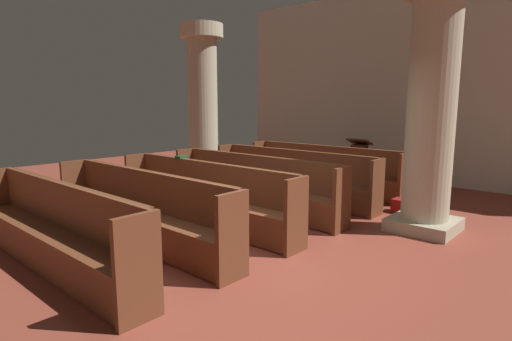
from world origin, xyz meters
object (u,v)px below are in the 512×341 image
pew_row_1 (292,174)px  pew_row_4 (140,207)px  pillar_far_side (203,103)px  hymn_book (182,157)px  pew_row_2 (253,183)px  kneeler_box_red (406,206)px  pew_row_3 (204,193)px  lectern (359,167)px  pew_row_5 (53,225)px  pillar_aisle_side (432,102)px  pew_row_0 (323,168)px

pew_row_1 → pew_row_4: 3.32m
pillar_far_side → hymn_book: (1.81, -2.06, -0.88)m
pew_row_2 → pew_row_4: size_ratio=1.00×
hymn_book → kneeler_box_red: (2.76, 2.56, -0.86)m
pew_row_2 → pew_row_3: same height
pew_row_4 → kneeler_box_red: size_ratio=8.26×
pew_row_3 → lectern: (0.36, 4.19, -0.05)m
pew_row_1 → kneeler_box_red: 2.12m
pillar_far_side → lectern: bearing=33.8°
pew_row_4 → pew_row_5: (0.00, -1.11, 0.00)m
pew_row_1 → lectern: lectern is taller
pillar_aisle_side → pew_row_0: bearing=152.5°
pew_row_0 → pew_row_3: same height
pew_row_0 → pew_row_3: size_ratio=1.00×
pew_row_1 → hymn_book: 2.21m
pew_row_1 → pillar_far_side: pillar_far_side is taller
pillar_far_side → pew_row_1: bearing=-0.6°
pew_row_4 → pew_row_5: bearing=-90.0°
pew_row_5 → lectern: (0.36, 6.40, -0.05)m
pillar_aisle_side → pew_row_1: bearing=174.6°
pew_row_4 → pillar_far_side: (-2.54, 3.35, 1.35)m
pew_row_0 → kneeler_box_red: (2.02, -0.58, -0.39)m
lectern → hymn_book: size_ratio=6.00×
pew_row_4 → lectern: lectern is taller
pew_row_0 → hymn_book: bearing=-103.1°
pew_row_2 → pew_row_3: (0.00, -1.11, 0.00)m
pew_row_1 → pew_row_5: same height
pew_row_1 → lectern: (0.36, 1.98, -0.05)m
pew_row_1 → kneeler_box_red: pew_row_1 is taller
pew_row_0 → kneeler_box_red: 2.14m
pew_row_3 → pew_row_4: (0.00, -1.11, 0.00)m
pew_row_5 → pew_row_2: bearing=90.0°
pew_row_0 → pew_row_1: size_ratio=1.00×
pillar_far_side → hymn_book: bearing=-48.7°
lectern → pillar_aisle_side: bearing=-44.9°
pew_row_2 → hymn_book: (-0.73, -0.93, 0.47)m
pew_row_0 → pew_row_4: size_ratio=1.00×
pew_row_0 → pillar_aisle_side: bearing=-27.5°
pew_row_2 → lectern: 3.10m
kneeler_box_red → pillar_aisle_side: bearing=-53.5°
pew_row_0 → hymn_book: hymn_book is taller
pew_row_3 → pillar_far_side: size_ratio=1.00×
pew_row_4 → hymn_book: 1.55m
pew_row_1 → pew_row_3: (0.00, -2.21, 0.00)m
pew_row_4 → hymn_book: bearing=119.7°
pew_row_3 → kneeler_box_red: size_ratio=8.26×
pew_row_1 → lectern: bearing=79.6°
hymn_book → kneeler_box_red: hymn_book is taller
pew_row_3 → pew_row_4: 1.11m
pew_row_0 → lectern: lectern is taller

